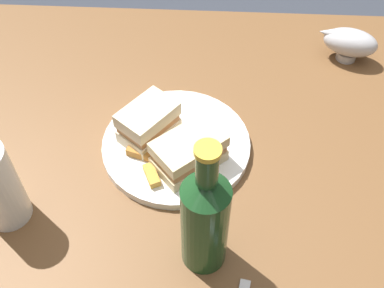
{
  "coord_description": "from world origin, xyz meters",
  "views": [
    {
      "loc": [
        -0.0,
        -0.53,
        1.42
      ],
      "look_at": [
        -0.03,
        0.01,
        0.76
      ],
      "focal_mm": 44.24,
      "sensor_mm": 36.0,
      "label": 1
    }
  ],
  "objects": [
    {
      "name": "gravy_boat",
      "position": [
        0.3,
        0.31,
        0.77
      ],
      "size": [
        0.13,
        0.09,
        0.07
      ],
      "color": "#B7B7BC",
      "rests_on": "dining_table"
    },
    {
      "name": "sandwich_half_right",
      "position": [
        -0.03,
        -0.02,
        0.78
      ],
      "size": [
        0.14,
        0.14,
        0.06
      ],
      "color": "beige",
      "rests_on": "plate"
    },
    {
      "name": "cider_bottle",
      "position": [
        -0.0,
        -0.19,
        0.84
      ],
      "size": [
        0.07,
        0.07,
        0.27
      ],
      "color": "#19421E",
      "rests_on": "dining_table"
    },
    {
      "name": "potato_wedge_front",
      "position": [
        -0.1,
        -0.05,
        0.75
      ],
      "size": [
        0.04,
        0.05,
        0.01
      ],
      "primitive_type": "cube",
      "rotation": [
        0.0,
        0.0,
        5.14
      ],
      "color": "gold",
      "rests_on": "plate"
    },
    {
      "name": "plate",
      "position": [
        -0.06,
        0.03,
        0.74
      ],
      "size": [
        0.27,
        0.27,
        0.02
      ],
      "primitive_type": "cylinder",
      "color": "white",
      "rests_on": "dining_table"
    },
    {
      "name": "potato_wedge_left_edge",
      "position": [
        -0.12,
        -0.01,
        0.75
      ],
      "size": [
        0.05,
        0.03,
        0.02
      ],
      "primitive_type": "cube",
      "rotation": [
        0.0,
        0.0,
        5.99
      ],
      "color": "#AD702D",
      "rests_on": "plate"
    },
    {
      "name": "sandwich_half_left",
      "position": [
        -0.11,
        0.04,
        0.78
      ],
      "size": [
        0.12,
        0.12,
        0.07
      ],
      "color": "beige",
      "rests_on": "plate"
    },
    {
      "name": "potato_wedge_right_edge",
      "position": [
        -0.11,
        0.02,
        0.76
      ],
      "size": [
        0.03,
        0.04,
        0.02
      ],
      "primitive_type": "cube",
      "rotation": [
        0.0,
        0.0,
        1.73
      ],
      "color": "#AD702D",
      "rests_on": "plate"
    },
    {
      "name": "dining_table",
      "position": [
        0.0,
        0.0,
        0.36
      ],
      "size": [
        1.29,
        0.94,
        0.73
      ],
      "primitive_type": "cube",
      "color": "brown",
      "rests_on": "ground"
    },
    {
      "name": "potato_wedge_back",
      "position": [
        -0.07,
        -0.02,
        0.75
      ],
      "size": [
        0.05,
        0.05,
        0.02
      ],
      "primitive_type": "cube",
      "rotation": [
        0.0,
        0.0,
        3.92
      ],
      "color": "#B77F33",
      "rests_on": "plate"
    },
    {
      "name": "potato_wedge_middle",
      "position": [
        -0.08,
        -0.03,
        0.75
      ],
      "size": [
        0.04,
        0.06,
        0.02
      ],
      "primitive_type": "cube",
      "rotation": [
        0.0,
        0.0,
        2.03
      ],
      "color": "#B77F33",
      "rests_on": "plate"
    }
  ]
}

